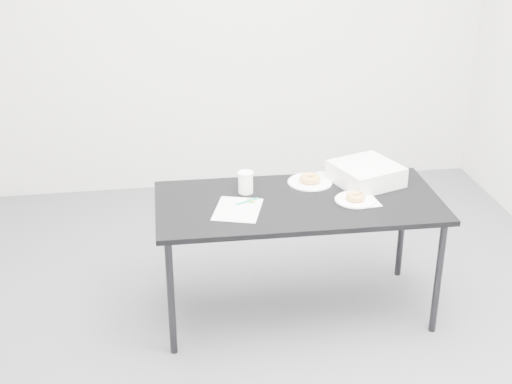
{
  "coord_description": "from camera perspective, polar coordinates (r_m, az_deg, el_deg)",
  "views": [
    {
      "loc": [
        -0.58,
        -3.27,
        2.33
      ],
      "look_at": [
        -0.07,
        0.02,
        0.81
      ],
      "focal_mm": 50.0,
      "sensor_mm": 36.0,
      "label": 1
    }
  ],
  "objects": [
    {
      "name": "logo_patch",
      "position": [
        3.81,
        -0.43,
        -0.71
      ],
      "size": [
        0.06,
        0.06,
        0.0
      ],
      "primitive_type": "cube",
      "rotation": [
        0.0,
        0.0,
        -0.3
      ],
      "color": "green",
      "rests_on": "scorecard"
    },
    {
      "name": "plate_far",
      "position": [
        4.05,
        4.34,
        0.79
      ],
      "size": [
        0.25,
        0.25,
        0.01
      ],
      "primitive_type": "cylinder",
      "color": "white",
      "rests_on": "table"
    },
    {
      "name": "plate_near",
      "position": [
        3.86,
        7.95,
        -0.63
      ],
      "size": [
        0.22,
        0.22,
        0.01
      ],
      "primitive_type": "cylinder",
      "color": "white",
      "rests_on": "napkin"
    },
    {
      "name": "donut_far",
      "position": [
        4.04,
        4.35,
        1.09
      ],
      "size": [
        0.15,
        0.15,
        0.04
      ],
      "primitive_type": "torus",
      "rotation": [
        0.0,
        0.0,
        0.28
      ],
      "color": "#C27D3D",
      "rests_on": "plate_far"
    },
    {
      "name": "napkin",
      "position": [
        3.85,
        8.6,
        -0.78
      ],
      "size": [
        0.17,
        0.17,
        0.0
      ],
      "primitive_type": "cube",
      "rotation": [
        0.0,
        0.0,
        0.1
      ],
      "color": "white",
      "rests_on": "table"
    },
    {
      "name": "cup_lid",
      "position": [
        4.14,
        5.35,
        1.34
      ],
      "size": [
        0.09,
        0.09,
        0.01
      ],
      "primitive_type": "cylinder",
      "color": "white",
      "rests_on": "table"
    },
    {
      "name": "scorecard",
      "position": [
        3.73,
        -1.47,
        -1.4
      ],
      "size": [
        0.31,
        0.35,
        0.0
      ],
      "primitive_type": "cube",
      "rotation": [
        0.0,
        0.0,
        -0.3
      ],
      "color": "white",
      "rests_on": "table"
    },
    {
      "name": "table",
      "position": [
        3.86,
        3.4,
        -1.38
      ],
      "size": [
        1.54,
        0.74,
        0.7
      ],
      "rotation": [
        0.0,
        0.0,
        -0.02
      ],
      "color": "black",
      "rests_on": "floor"
    },
    {
      "name": "donut_near",
      "position": [
        3.85,
        7.97,
        -0.36
      ],
      "size": [
        0.11,
        0.11,
        0.03
      ],
      "primitive_type": "torus",
      "rotation": [
        0.0,
        0.0,
        -0.04
      ],
      "color": "#C27D3D",
      "rests_on": "plate_near"
    },
    {
      "name": "bakery_box",
      "position": [
        4.07,
        8.79,
        1.47
      ],
      "size": [
        0.43,
        0.43,
        0.11
      ],
      "primitive_type": "cube",
      "rotation": [
        0.0,
        0.0,
        0.35
      ],
      "color": "white",
      "rests_on": "table"
    },
    {
      "name": "wall_back",
      "position": [
        5.39,
        -2.55,
        14.02
      ],
      "size": [
        4.0,
        0.02,
        2.7
      ],
      "primitive_type": "cube",
      "color": "silver",
      "rests_on": "floor"
    },
    {
      "name": "floor",
      "position": [
        4.05,
        1.04,
        -10.56
      ],
      "size": [
        4.0,
        4.0,
        0.0
      ],
      "primitive_type": "plane",
      "color": "#4E4F54",
      "rests_on": "ground"
    },
    {
      "name": "pen",
      "position": [
        3.8,
        -0.71,
        -0.75
      ],
      "size": [
        0.13,
        0.07,
        0.01
      ],
      "primitive_type": "cylinder",
      "rotation": [
        0.0,
        1.57,
        0.45
      ],
      "color": "#0D8F87",
      "rests_on": "scorecard"
    },
    {
      "name": "coffee_cup",
      "position": [
        3.9,
        -0.84,
        0.78
      ],
      "size": [
        0.08,
        0.08,
        0.12
      ],
      "primitive_type": "cylinder",
      "color": "white",
      "rests_on": "table"
    }
  ]
}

